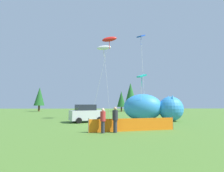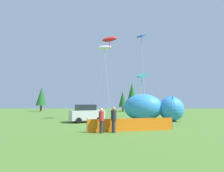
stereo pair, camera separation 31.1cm
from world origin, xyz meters
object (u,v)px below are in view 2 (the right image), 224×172
inflatable_cat (151,108)px  kite_teal_diamond (142,77)px  spectator_in_yellow_shirt (101,119)px  folding_chair (150,122)px  spectator_in_red_shirt (114,118)px  kite_red_lizard (110,40)px  kite_blue_box (141,38)px  parked_car (87,113)px  kite_white_ghost (104,48)px

inflatable_cat → kite_teal_diamond: (-1.39, -1.42, 3.80)m
spectator_in_yellow_shirt → kite_teal_diamond: 9.83m
folding_chair → spectator_in_red_shirt: spectator_in_red_shirt is taller
folding_chair → spectator_in_red_shirt: 4.36m
inflatable_cat → kite_red_lizard: bearing=-171.1°
spectator_in_red_shirt → kite_blue_box: (4.15, 10.72, 10.35)m
kite_teal_diamond → kite_red_lizard: size_ratio=0.51×
kite_teal_diamond → kite_blue_box: (0.65, 3.31, 6.03)m
parked_car → spectator_in_red_shirt: (3.00, -7.29, 0.04)m
kite_blue_box → kite_white_ghost: bearing=174.4°
folding_chair → parked_car: bearing=-11.5°
kite_teal_diamond → kite_blue_box: bearing=78.8°
inflatable_cat → kite_blue_box: bearing=122.7°
inflatable_cat → spectator_in_red_shirt: bearing=-107.6°
parked_car → inflatable_cat: inflatable_cat is taller
spectator_in_red_shirt → kite_teal_diamond: 9.26m
folding_chair → spectator_in_yellow_shirt: size_ratio=0.47×
parked_car → kite_red_lizard: 10.03m
spectator_in_red_shirt → kite_blue_box: kite_blue_box is taller
kite_teal_diamond → folding_chair: bearing=-92.1°
parked_car → kite_teal_diamond: (6.49, 0.12, 4.35)m
spectator_in_red_shirt → kite_red_lizard: 13.12m
spectator_in_yellow_shirt → parked_car: bearing=105.6°
kite_teal_diamond → spectator_in_red_shirt: bearing=-115.2°
kite_teal_diamond → kite_red_lizard: (-3.86, 1.65, 5.16)m
spectator_in_yellow_shirt → kite_white_ghost: (-0.23, 11.45, 9.10)m
inflatable_cat → kite_blue_box: (-0.74, 1.88, 9.84)m
kite_blue_box → spectator_in_red_shirt: bearing=-111.1°
folding_chair → kite_blue_box: kite_blue_box is taller
parked_car → folding_chair: bearing=-60.7°
spectator_in_yellow_shirt → kite_blue_box: size_ratio=0.15×
folding_chair → kite_blue_box: bearing=-71.9°
kite_red_lizard → parked_car: bearing=-146.0°
kite_red_lizard → kite_white_ghost: kite_red_lizard is taller
folding_chair → spectator_in_yellow_shirt: (-4.23, -3.00, 0.49)m
inflatable_cat → kite_white_ghost: kite_white_ghost is taller
folding_chair → spectator_in_red_shirt: size_ratio=0.44×
parked_car → kite_red_lizard: size_ratio=0.38×
spectator_in_yellow_shirt → spectator_in_red_shirt: (0.91, 0.22, 0.05)m
parked_car → spectator_in_red_shirt: 7.88m
inflatable_cat → spectator_in_yellow_shirt: (-5.79, -9.05, -0.56)m
inflatable_cat → kite_blue_box: kite_blue_box is taller
folding_chair → kite_teal_diamond: bearing=-68.1°
spectator_in_red_shirt → kite_blue_box: 15.47m
spectator_in_yellow_shirt → spectator_in_red_shirt: spectator_in_red_shirt is taller
kite_blue_box → kite_teal_diamond: bearing=-101.2°
folding_chair → kite_teal_diamond: size_ratio=0.15×
kite_red_lizard → spectator_in_yellow_shirt: bearing=-93.3°
spectator_in_red_shirt → parked_car: bearing=112.4°
kite_white_ghost → kite_red_lizard: bearing=-70.4°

